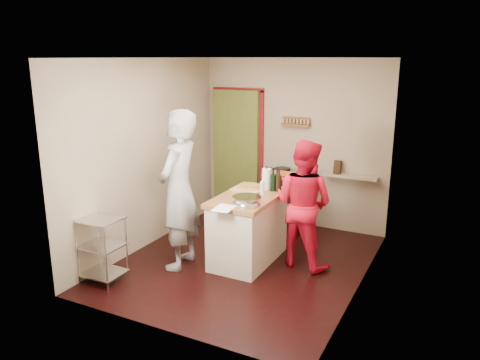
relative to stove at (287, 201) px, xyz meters
name	(u,v)px	position (x,y,z in m)	size (l,w,h in m)	color
floor	(243,263)	(-0.05, -1.42, -0.45)	(3.50, 3.50, 0.00)	black
back_wall	(257,150)	(-0.69, 0.36, 0.68)	(3.00, 0.44, 2.60)	tan
left_wall	(146,155)	(-1.55, -1.42, 0.85)	(0.04, 3.50, 2.60)	tan
right_wall	(366,180)	(1.45, -1.42, 0.85)	(0.04, 3.50, 2.60)	tan
ceiling	(244,57)	(-0.05, -1.42, 2.16)	(3.00, 3.50, 0.02)	white
stove	(287,201)	(0.00, 0.00, 0.00)	(0.60, 0.63, 1.00)	black
wire_shelving	(102,246)	(-1.33, -2.62, -0.01)	(0.48, 0.40, 0.80)	silver
island	(248,226)	(-0.02, -1.32, 0.03)	(0.70, 1.35, 1.20)	beige
person_stripe	(179,191)	(-0.73, -1.85, 0.55)	(0.73, 0.48, 2.01)	#BBBBC0
person_red	(303,204)	(0.64, -1.12, 0.37)	(0.80, 0.62, 1.64)	red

